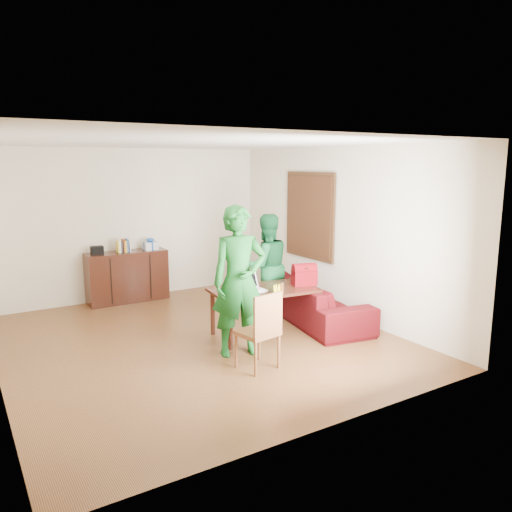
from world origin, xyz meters
TOP-DOWN VIEW (x-y plane):
  - room at (0.01, 0.13)m, footprint 5.20×5.70m
  - table at (0.90, -0.28)m, footprint 1.54×0.97m
  - chair at (0.21, -1.24)m, footprint 0.50×0.48m
  - person_near at (0.25, -0.71)m, footprint 0.80×0.62m
  - person_far at (1.41, 0.44)m, footprint 0.90×0.75m
  - laptop at (0.70, -0.32)m, footprint 0.35×0.26m
  - bananas at (0.88, -0.64)m, footprint 0.15×0.10m
  - bottle at (0.96, -0.64)m, footprint 0.08×0.08m
  - red_bag at (1.52, -0.40)m, footprint 0.39×0.29m
  - sofa at (1.95, -0.12)m, footprint 1.25×2.36m

SIDE VIEW (x-z plane):
  - chair at x=0.21m, z-range -0.20..0.76m
  - sofa at x=1.95m, z-range 0.00..0.66m
  - table at x=0.90m, z-range 0.26..0.94m
  - bananas at x=0.88m, z-range 0.68..0.74m
  - laptop at x=0.70m, z-range 0.61..0.85m
  - bottle at x=0.96m, z-range 0.68..0.86m
  - red_bag at x=1.52m, z-range 0.68..0.94m
  - person_far at x=1.41m, z-range 0.00..1.66m
  - person_near at x=0.25m, z-range 0.00..1.93m
  - room at x=0.01m, z-range -0.14..2.76m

